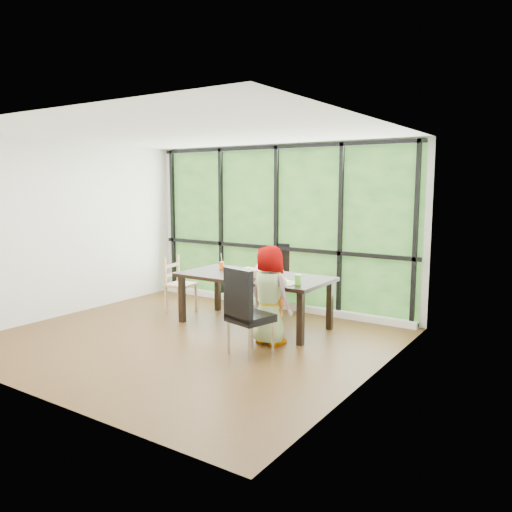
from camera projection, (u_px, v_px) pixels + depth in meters
name	position (u px, v px, depth m)	size (l,w,h in m)	color
ground	(191.00, 339.00, 6.79)	(5.00, 5.00, 0.00)	black
back_wall	(278.00, 227.00, 8.46)	(5.00, 5.00, 0.00)	silver
foliage_backdrop	(277.00, 227.00, 8.44)	(4.80, 0.02, 2.65)	#264C1E
window_mullions	(276.00, 227.00, 8.41)	(4.80, 0.06, 2.65)	black
window_sill	(274.00, 304.00, 8.56)	(4.80, 0.12, 0.10)	silver
dining_table	(254.00, 300.00, 7.39)	(2.21, 1.07, 0.75)	black
chair_window_leather	(289.00, 278.00, 8.26)	(0.46, 0.46, 1.08)	black
chair_interior_leather	(251.00, 311.00, 6.10)	(0.46, 0.46, 1.08)	black
chair_end_beech	(181.00, 285.00, 8.18)	(0.42, 0.40, 0.90)	tan
child_toddler	(277.00, 287.00, 7.91)	(0.34, 0.22, 0.93)	orange
child_older	(271.00, 295.00, 6.51)	(0.63, 0.41, 1.29)	slate
placemat	(282.00, 282.00, 6.80)	(0.45, 0.33, 0.01)	tan
plate_far	(249.00, 270.00, 7.71)	(0.27, 0.27, 0.02)	white
plate_near	(281.00, 281.00, 6.85)	(0.22, 0.22, 0.01)	white
orange_cup	(222.00, 265.00, 7.87)	(0.07, 0.07, 0.11)	#FF5B0C
green_cup	(298.00, 280.00, 6.62)	(0.09, 0.09, 0.14)	#5FBB35
tissue_box	(258.00, 274.00, 7.14)	(0.13, 0.13, 0.11)	tan
crepe_rolls_far	(249.00, 269.00, 7.70)	(0.15, 0.12, 0.04)	tan
crepe_rolls_near	(281.00, 279.00, 6.85)	(0.15, 0.12, 0.04)	tan
straw_white	(222.00, 259.00, 7.86)	(0.01, 0.01, 0.20)	white
straw_pink	(298.00, 272.00, 6.61)	(0.01, 0.01, 0.20)	pink
tissue	(258.00, 266.00, 7.13)	(0.12, 0.12, 0.11)	white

